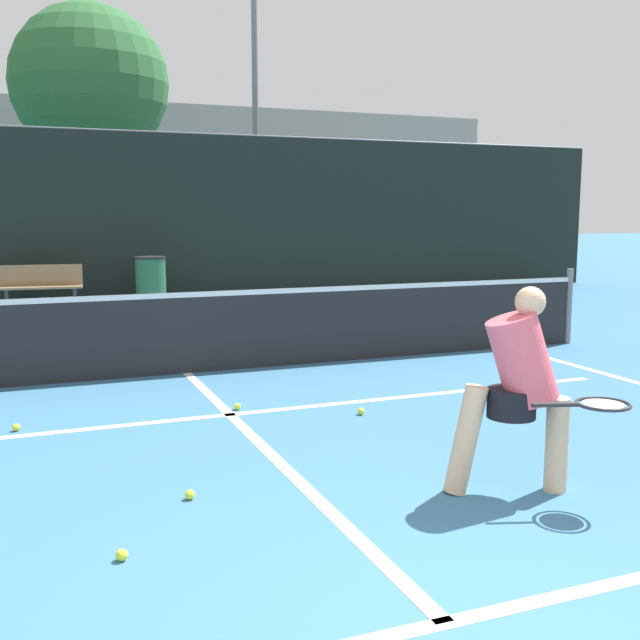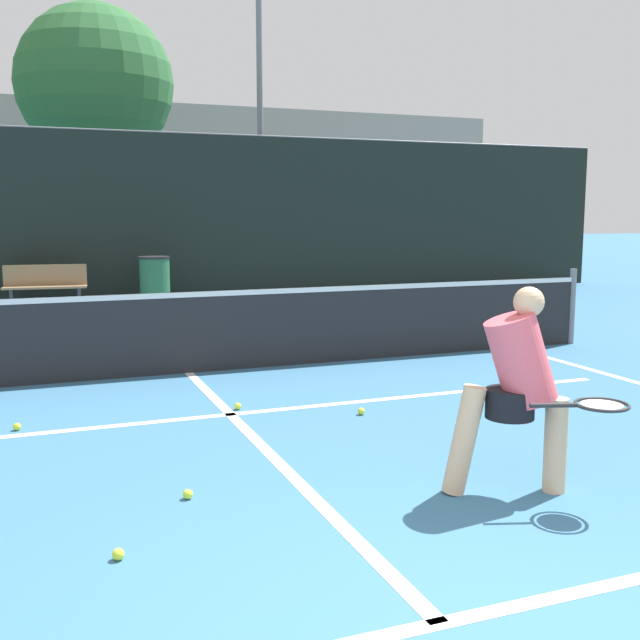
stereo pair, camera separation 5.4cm
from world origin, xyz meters
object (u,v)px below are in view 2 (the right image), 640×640
at_px(courtside_bench, 45,286).
at_px(parked_car, 274,259).
at_px(player_practicing, 518,385).
at_px(trash_bin, 155,281).

distance_m(courtside_bench, parked_car, 6.65).
bearing_deg(player_practicing, courtside_bench, 121.98).
relative_size(player_practicing, parked_car, 0.32).
relative_size(courtside_bench, trash_bin, 1.58).
distance_m(courtside_bench, trash_bin, 2.07).
bearing_deg(trash_bin, player_practicing, -86.70).
distance_m(player_practicing, courtside_bench, 11.56).
height_order(player_practicing, trash_bin, player_practicing).
relative_size(trash_bin, parked_car, 0.22).
xyz_separation_m(courtside_bench, trash_bin, (2.07, -0.08, 0.03)).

